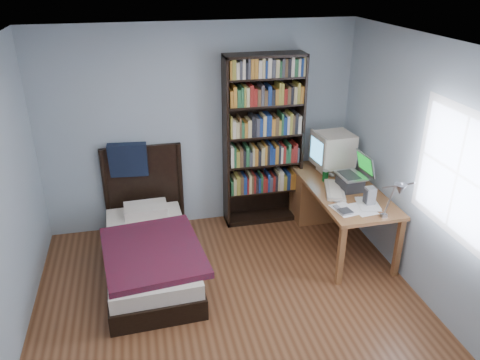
% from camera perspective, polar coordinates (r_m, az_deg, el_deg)
% --- Properties ---
extents(room, '(4.20, 4.24, 2.50)m').
position_cam_1_polar(room, '(3.81, 0.09, -3.55)').
color(room, '#552E19').
rests_on(room, ground).
extents(desk, '(0.75, 1.65, 0.73)m').
position_cam_1_polar(desk, '(6.03, 10.33, -1.63)').
color(desk, brown).
rests_on(desk, floor).
extents(crt_monitor, '(0.46, 0.43, 0.50)m').
position_cam_1_polar(crt_monitor, '(5.80, 11.21, 3.62)').
color(crt_monitor, beige).
rests_on(crt_monitor, desk).
extents(laptop, '(0.36, 0.36, 0.42)m').
position_cam_1_polar(laptop, '(5.44, 13.47, 0.06)').
color(laptop, '#2D2D30').
rests_on(laptop, desk).
extents(desk_lamp, '(0.22, 0.49, 0.58)m').
position_cam_1_polar(desk_lamp, '(4.45, 18.70, -1.37)').
color(desk_lamp, '#99999E').
rests_on(desk_lamp, desk).
extents(keyboard, '(0.35, 0.55, 0.05)m').
position_cam_1_polar(keyboard, '(5.37, 11.47, -1.23)').
color(keyboard, '#B6AC98').
rests_on(keyboard, desk).
extents(speaker, '(0.10, 0.10, 0.19)m').
position_cam_1_polar(speaker, '(5.15, 15.55, -1.87)').
color(speaker, gray).
rests_on(speaker, desk).
extents(soda_can, '(0.07, 0.07, 0.13)m').
position_cam_1_polar(soda_can, '(5.60, 10.36, 0.48)').
color(soda_can, '#07350B').
rests_on(soda_can, desk).
extents(mouse, '(0.07, 0.12, 0.04)m').
position_cam_1_polar(mouse, '(5.76, 11.08, 0.67)').
color(mouse, silver).
rests_on(mouse, desk).
extents(phone_silver, '(0.10, 0.12, 0.02)m').
position_cam_1_polar(phone_silver, '(5.16, 11.47, -2.44)').
color(phone_silver, '#B7B7BB').
rests_on(phone_silver, desk).
extents(phone_grey, '(0.06, 0.10, 0.02)m').
position_cam_1_polar(phone_grey, '(5.02, 11.76, -3.31)').
color(phone_grey, gray).
rests_on(phone_grey, desk).
extents(external_drive, '(0.14, 0.14, 0.03)m').
position_cam_1_polar(external_drive, '(4.95, 12.70, -3.81)').
color(external_drive, gray).
rests_on(external_drive, desk).
extents(bookshelf, '(0.96, 0.30, 2.14)m').
position_cam_1_polar(bookshelf, '(5.77, 2.84, 4.66)').
color(bookshelf, black).
rests_on(bookshelf, floor).
extents(bed, '(1.09, 2.00, 1.16)m').
position_cam_1_polar(bed, '(5.23, -11.00, -8.05)').
color(bed, black).
rests_on(bed, floor).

